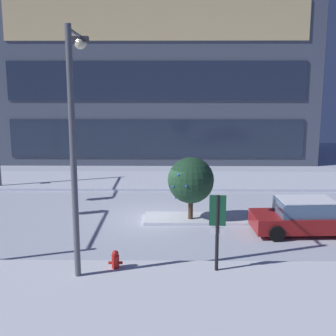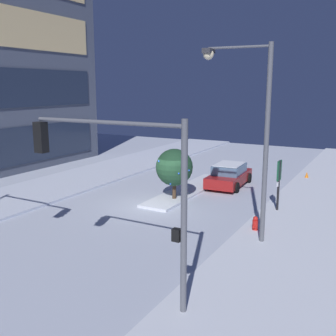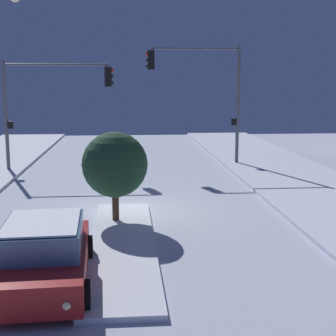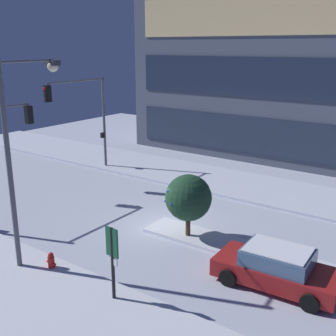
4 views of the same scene
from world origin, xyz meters
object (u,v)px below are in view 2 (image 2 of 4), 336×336
at_px(fire_hydrant, 255,225).
at_px(construction_cone, 307,176).
at_px(car_near, 229,175).
at_px(traffic_light_corner_near_left, 116,173).
at_px(decorated_tree_median, 174,167).
at_px(street_lamp_arched, 249,117).
at_px(parking_info_sign, 279,180).

xyz_separation_m(fire_hydrant, construction_cone, (12.02, -0.11, -0.10)).
xyz_separation_m(car_near, traffic_light_corner_near_left, (-15.06, -1.96, 3.24)).
bearing_deg(car_near, decorated_tree_median, 159.69).
distance_m(fire_hydrant, construction_cone, 12.02).
distance_m(street_lamp_arched, parking_info_sign, 5.80).
height_order(traffic_light_corner_near_left, parking_info_sign, traffic_light_corner_near_left).
height_order(street_lamp_arched, construction_cone, street_lamp_arched).
bearing_deg(fire_hydrant, traffic_light_corner_near_left, 164.27).
height_order(car_near, traffic_light_corner_near_left, traffic_light_corner_near_left).
bearing_deg(parking_info_sign, decorated_tree_median, 11.70).
distance_m(street_lamp_arched, construction_cone, 14.12).
relative_size(parking_info_sign, construction_cone, 5.01).
distance_m(street_lamp_arched, decorated_tree_median, 7.52).
xyz_separation_m(traffic_light_corner_near_left, decorated_tree_median, (10.23, 3.48, -1.99)).
xyz_separation_m(car_near, parking_info_sign, (-4.16, -4.20, 1.05)).
relative_size(street_lamp_arched, parking_info_sign, 2.94).
height_order(traffic_light_corner_near_left, fire_hydrant, traffic_light_corner_near_left).
bearing_deg(fire_hydrant, parking_info_sign, -2.38).
bearing_deg(fire_hydrant, construction_cone, -0.50).
distance_m(traffic_light_corner_near_left, construction_cone, 19.95).
xyz_separation_m(traffic_light_corner_near_left, fire_hydrant, (7.47, -2.10, -3.58)).
distance_m(fire_hydrant, decorated_tree_median, 6.43).
relative_size(decorated_tree_median, construction_cone, 5.49).
distance_m(car_near, decorated_tree_median, 5.22).
distance_m(car_near, construction_cone, 6.09).
xyz_separation_m(fire_hydrant, parking_info_sign, (3.44, -0.14, 1.39)).
height_order(car_near, decorated_tree_median, decorated_tree_median).
xyz_separation_m(street_lamp_arched, parking_info_sign, (4.64, -0.24, -3.48)).
distance_m(fire_hydrant, parking_info_sign, 3.71).
distance_m(car_near, fire_hydrant, 8.62).
height_order(traffic_light_corner_near_left, construction_cone, traffic_light_corner_near_left).
bearing_deg(street_lamp_arched, decorated_tree_median, -39.34).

